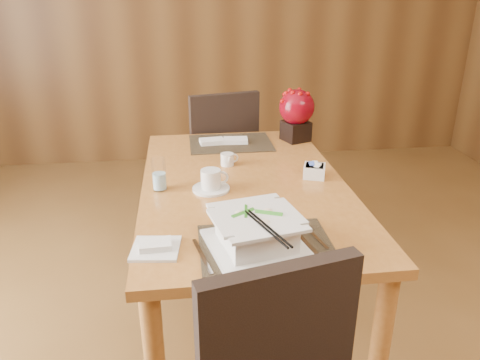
{
  "coord_description": "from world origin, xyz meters",
  "views": [
    {
      "loc": [
        -0.26,
        -1.3,
        1.58
      ],
      "look_at": [
        -0.05,
        0.35,
        0.87
      ],
      "focal_mm": 35.0,
      "sensor_mm": 36.0,
      "label": 1
    }
  ],
  "objects": [
    {
      "name": "back_wall",
      "position": [
        0.0,
        3.0,
        1.4
      ],
      "size": [
        5.0,
        0.02,
        2.8
      ],
      "primitive_type": "cube",
      "color": "brown",
      "rests_on": "ground"
    },
    {
      "name": "dining_table",
      "position": [
        0.0,
        0.6,
        0.65
      ],
      "size": [
        0.9,
        1.5,
        0.75
      ],
      "color": "#A96B2F",
      "rests_on": "ground"
    },
    {
      "name": "placemat_near",
      "position": [
        0.0,
        0.05,
        0.75
      ],
      "size": [
        0.45,
        0.33,
        0.01
      ],
      "primitive_type": "cube",
      "color": "black",
      "rests_on": "dining_table"
    },
    {
      "name": "placemat_far",
      "position": [
        0.0,
        1.15,
        0.75
      ],
      "size": [
        0.45,
        0.33,
        0.01
      ],
      "primitive_type": "cube",
      "color": "black",
      "rests_on": "dining_table"
    },
    {
      "name": "soup_setting",
      "position": [
        -0.04,
        0.04,
        0.81
      ],
      "size": [
        0.36,
        0.36,
        0.12
      ],
      "rotation": [
        0.0,
        0.0,
        0.21
      ],
      "color": "silver",
      "rests_on": "dining_table"
    },
    {
      "name": "coffee_cup",
      "position": [
        -0.15,
        0.54,
        0.79
      ],
      "size": [
        0.16,
        0.16,
        0.09
      ],
      "rotation": [
        0.0,
        0.0,
        0.04
      ],
      "color": "silver",
      "rests_on": "dining_table"
    },
    {
      "name": "water_glass",
      "position": [
        -0.37,
        0.57,
        0.82
      ],
      "size": [
        0.06,
        0.06,
        0.14
      ],
      "primitive_type": "cylinder",
      "rotation": [
        0.0,
        0.0,
        -0.02
      ],
      "color": "white",
      "rests_on": "dining_table"
    },
    {
      "name": "creamer_jug",
      "position": [
        -0.05,
        0.82,
        0.78
      ],
      "size": [
        0.1,
        0.1,
        0.06
      ],
      "primitive_type": null,
      "rotation": [
        0.0,
        0.0,
        0.24
      ],
      "color": "silver",
      "rests_on": "dining_table"
    },
    {
      "name": "sugar_caddy",
      "position": [
        0.33,
        0.62,
        0.78
      ],
      "size": [
        0.12,
        0.12,
        0.06
      ],
      "primitive_type": "cube",
      "rotation": [
        0.0,
        0.0,
        -0.33
      ],
      "color": "silver",
      "rests_on": "dining_table"
    },
    {
      "name": "berry_decor",
      "position": [
        0.37,
        1.17,
        0.91
      ],
      "size": [
        0.2,
        0.2,
        0.29
      ],
      "rotation": [
        0.0,
        0.0,
        0.37
      ],
      "color": "black",
      "rests_on": "dining_table"
    },
    {
      "name": "napkins_far",
      "position": [
        -0.03,
        1.15,
        0.77
      ],
      "size": [
        0.26,
        0.09,
        0.02
      ],
      "primitive_type": null,
      "rotation": [
        0.0,
        0.0,
        -0.0
      ],
      "color": "silver",
      "rests_on": "dining_table"
    },
    {
      "name": "bread_plate",
      "position": [
        -0.37,
        0.07,
        0.76
      ],
      "size": [
        0.17,
        0.17,
        0.01
      ],
      "primitive_type": "cube",
      "rotation": [
        0.0,
        0.0,
        -0.12
      ],
      "color": "silver",
      "rests_on": "dining_table"
    },
    {
      "name": "far_chair",
      "position": [
        -0.03,
        1.55,
        0.55
      ],
      "size": [
        0.54,
        0.54,
        0.97
      ],
      "rotation": [
        0.0,
        0.0,
        3.36
      ],
      "color": "black",
      "rests_on": "ground"
    }
  ]
}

